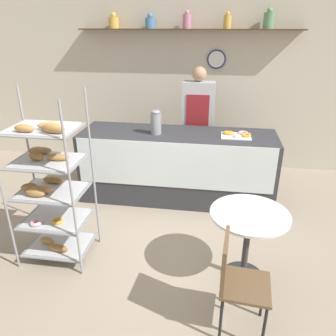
# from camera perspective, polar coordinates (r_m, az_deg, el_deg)

# --- Properties ---
(ground_plane) EXTENTS (14.00, 14.00, 0.00)m
(ground_plane) POSITION_cam_1_polar(r_m,az_deg,el_deg) (3.74, -1.09, -14.37)
(ground_plane) COLOR gray
(back_wall) EXTENTS (10.00, 0.30, 2.70)m
(back_wall) POSITION_cam_1_polar(r_m,az_deg,el_deg) (5.61, 3.48, 14.22)
(back_wall) COLOR beige
(back_wall) RESTS_ON ground_plane
(display_counter) EXTENTS (2.64, 0.80, 0.96)m
(display_counter) POSITION_cam_1_polar(r_m,az_deg,el_deg) (4.59, 1.59, 0.38)
(display_counter) COLOR #333338
(display_counter) RESTS_ON ground_plane
(pastry_rack) EXTENTS (0.71, 0.55, 1.76)m
(pastry_rack) POSITION_cam_1_polar(r_m,az_deg,el_deg) (3.45, -19.94, -2.93)
(pastry_rack) COLOR gray
(pastry_rack) RESTS_ON ground_plane
(person_worker) EXTENTS (0.47, 0.23, 1.76)m
(person_worker) POSITION_cam_1_polar(r_m,az_deg,el_deg) (4.96, 5.17, 7.99)
(person_worker) COLOR #282833
(person_worker) RESTS_ON ground_plane
(cafe_table) EXTENTS (0.73, 0.73, 0.74)m
(cafe_table) POSITION_cam_1_polar(r_m,az_deg,el_deg) (3.18, 13.76, -10.39)
(cafe_table) COLOR #262628
(cafe_table) RESTS_ON ground_plane
(cafe_chair) EXTENTS (0.41, 0.41, 0.86)m
(cafe_chair) POSITION_cam_1_polar(r_m,az_deg,el_deg) (2.71, 11.63, -17.95)
(cafe_chair) COLOR black
(cafe_chair) RESTS_ON ground_plane
(coffee_carafe) EXTENTS (0.14, 0.14, 0.33)m
(coffee_carafe) POSITION_cam_1_polar(r_m,az_deg,el_deg) (4.35, -2.12, 7.96)
(coffee_carafe) COLOR gray
(coffee_carafe) RESTS_ON display_counter
(donut_tray_counter) EXTENTS (0.38, 0.30, 0.05)m
(donut_tray_counter) POSITION_cam_1_polar(r_m,az_deg,el_deg) (4.39, 11.69, 5.74)
(donut_tray_counter) COLOR white
(donut_tray_counter) RESTS_ON display_counter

